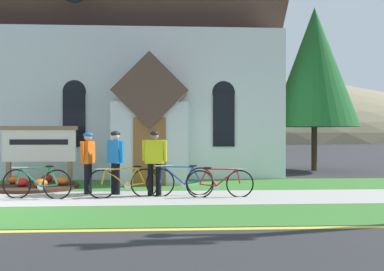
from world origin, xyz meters
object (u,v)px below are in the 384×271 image
at_px(church_sign, 39,146).
at_px(bicycle_blue, 220,183).
at_px(roadside_conifer, 314,67).
at_px(bicycle_white, 181,181).
at_px(bicycle_red, 37,183).
at_px(cyclist_in_yellow_jersey, 155,158).
at_px(cyclist_in_red_jersey, 88,158).
at_px(bicycle_silver, 124,182).
at_px(cyclist_in_green_jersey, 115,157).

xyz_separation_m(church_sign, bicycle_blue, (5.18, -2.26, -0.87)).
relative_size(bicycle_blue, roadside_conifer, 0.25).
distance_m(church_sign, bicycle_white, 4.72).
relative_size(bicycle_red, cyclist_in_yellow_jersey, 1.06).
bearing_deg(church_sign, bicycle_red, -73.99).
bearing_deg(church_sign, cyclist_in_red_jersey, -40.92).
relative_size(church_sign, bicycle_red, 1.28).
xyz_separation_m(church_sign, cyclist_in_red_jersey, (1.75, -1.51, -0.28)).
relative_size(bicycle_white, bicycle_silver, 0.98).
distance_m(bicycle_blue, cyclist_in_yellow_jersey, 1.81).
xyz_separation_m(cyclist_in_green_jersey, cyclist_in_yellow_jersey, (1.04, -0.26, 0.00)).
relative_size(bicycle_red, bicycle_blue, 1.03).
xyz_separation_m(cyclist_in_yellow_jersey, roadside_conifer, (6.61, 6.69, 3.46)).
bearing_deg(roadside_conifer, cyclist_in_yellow_jersey, -134.66).
bearing_deg(cyclist_in_green_jersey, cyclist_in_yellow_jersey, -14.20).
bearing_deg(church_sign, cyclist_in_yellow_jersey, -28.26).
bearing_deg(cyclist_in_green_jersey, bicycle_white, -10.83).
xyz_separation_m(cyclist_in_green_jersey, cyclist_in_red_jersey, (-0.74, 0.12, -0.03)).
xyz_separation_m(bicycle_white, bicycle_silver, (-1.44, -0.20, -0.00)).
xyz_separation_m(bicycle_white, bicycle_red, (-3.56, -0.27, 0.00)).
relative_size(bicycle_silver, cyclist_in_yellow_jersey, 1.07).
height_order(cyclist_in_green_jersey, cyclist_in_yellow_jersey, cyclist_in_yellow_jersey).
xyz_separation_m(bicycle_silver, cyclist_in_yellow_jersey, (0.76, 0.26, 0.61)).
bearing_deg(roadside_conifer, church_sign, -154.69).
bearing_deg(bicycle_silver, cyclist_in_yellow_jersey, 18.84).
relative_size(bicycle_blue, cyclist_in_green_jersey, 1.03).
relative_size(bicycle_red, roadside_conifer, 0.25).
distance_m(bicycle_silver, bicycle_red, 2.12).
bearing_deg(cyclist_in_yellow_jersey, bicycle_red, -173.28).
xyz_separation_m(bicycle_red, cyclist_in_red_jersey, (1.10, 0.72, 0.57)).
bearing_deg(bicycle_silver, cyclist_in_green_jersey, 117.92).
relative_size(church_sign, bicycle_silver, 1.27).
distance_m(church_sign, bicycle_blue, 5.72).
height_order(bicycle_white, bicycle_red, bicycle_red).
bearing_deg(church_sign, cyclist_in_green_jersey, -33.29).
bearing_deg(roadside_conifer, bicycle_white, -131.30).
xyz_separation_m(bicycle_silver, roadside_conifer, (7.37, 6.95, 4.07)).
distance_m(bicycle_white, bicycle_blue, 1.02).
relative_size(church_sign, cyclist_in_yellow_jersey, 1.35).
relative_size(bicycle_red, cyclist_in_red_jersey, 1.08).
bearing_deg(bicycle_red, bicycle_white, 4.41).
bearing_deg(cyclist_in_yellow_jersey, church_sign, 151.74).
xyz_separation_m(bicycle_red, cyclist_in_yellow_jersey, (2.89, 0.34, 0.60)).
relative_size(church_sign, cyclist_in_red_jersey, 1.39).
bearing_deg(cyclist_in_yellow_jersey, cyclist_in_red_jersey, 167.87).
relative_size(bicycle_silver, bicycle_blue, 1.04).
distance_m(bicycle_silver, cyclist_in_red_jersey, 1.34).
distance_m(cyclist_in_green_jersey, cyclist_in_yellow_jersey, 1.07).
bearing_deg(bicycle_silver, bicycle_blue, -2.34).
distance_m(cyclist_in_red_jersey, roadside_conifer, 11.06).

